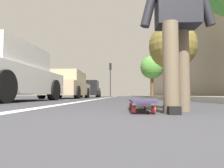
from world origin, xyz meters
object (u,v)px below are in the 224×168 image
(parked_car_mid, at_px, (67,86))
(parked_car_far, at_px, (89,89))
(skateboard, at_px, (140,102))
(skater_person, at_px, (177,15))
(parked_car_near, at_px, (5,74))
(street_tree_mid, at_px, (173,46))
(street_tree_far, at_px, (152,68))
(traffic_light, at_px, (110,73))

(parked_car_mid, xyz_separation_m, parked_car_far, (6.90, -0.02, -0.00))
(parked_car_far, bearing_deg, skateboard, -168.31)
(skater_person, bearing_deg, parked_car_near, 48.91)
(street_tree_mid, bearing_deg, street_tree_far, 0.00)
(street_tree_far, bearing_deg, skater_person, 172.22)
(parked_car_mid, distance_m, street_tree_mid, 6.87)
(skateboard, bearing_deg, street_tree_mid, -16.01)
(traffic_light, bearing_deg, parked_car_near, 174.87)
(skateboard, bearing_deg, parked_car_mid, 20.39)
(skateboard, relative_size, parked_car_far, 0.20)
(parked_car_mid, xyz_separation_m, street_tree_mid, (1.47, -6.22, 2.51))
(parked_car_far, relative_size, street_tree_far, 0.97)
(street_tree_mid, bearing_deg, parked_car_far, 48.82)
(parked_car_near, height_order, parked_car_mid, parked_car_near)
(parked_car_far, bearing_deg, street_tree_far, -62.65)
(skateboard, height_order, street_tree_mid, street_tree_mid)
(parked_car_near, xyz_separation_m, parked_car_mid, (5.74, -0.07, -0.02))
(parked_car_far, distance_m, street_tree_mid, 8.61)
(skater_person, xyz_separation_m, parked_car_mid, (8.95, 3.62, -0.23))
(parked_car_mid, relative_size, street_tree_far, 1.02)
(skater_person, distance_m, parked_car_near, 4.90)
(street_tree_far, bearing_deg, parked_car_mid, 148.38)
(parked_car_near, bearing_deg, street_tree_mid, -41.11)
(parked_car_near, height_order, traffic_light, traffic_light)
(parked_car_mid, xyz_separation_m, street_tree_far, (10.10, -6.22, 2.41))
(skater_person, relative_size, traffic_light, 0.40)
(parked_car_near, bearing_deg, parked_car_mid, -0.72)
(parked_car_near, relative_size, street_tree_mid, 0.91)
(traffic_light, bearing_deg, skater_person, -174.83)
(parked_car_near, bearing_deg, parked_car_far, -0.44)
(skateboard, xyz_separation_m, parked_car_far, (15.70, 3.25, 0.61))
(skater_person, relative_size, parked_car_near, 0.38)
(skater_person, bearing_deg, traffic_light, 5.17)
(skater_person, xyz_separation_m, traffic_light, (22.07, 2.00, 1.92))
(parked_car_far, bearing_deg, parked_car_mid, 179.80)
(parked_car_mid, height_order, street_tree_mid, street_tree_mid)
(skateboard, distance_m, parked_car_far, 16.04)
(parked_car_mid, bearing_deg, traffic_light, -7.05)
(skater_person, xyz_separation_m, street_tree_far, (19.05, -2.60, 2.18))
(skateboard, xyz_separation_m, parked_car_near, (3.07, 3.34, 0.63))
(skateboard, relative_size, skater_person, 0.51)
(parked_car_mid, height_order, parked_car_far, parked_car_mid)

